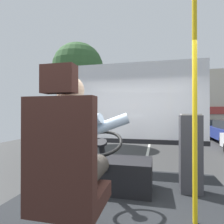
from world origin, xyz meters
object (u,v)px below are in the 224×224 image
at_px(steering_console, 110,173).
at_px(handrail_pole, 195,109).
at_px(driver_seat, 66,179).
at_px(bus_driver, 74,148).
at_px(parked_car_green, 192,124).
at_px(fare_box, 191,153).
at_px(parked_car_charcoal, 205,127).

xyz_separation_m(steering_console, handrail_pole, (0.95, -0.59, 0.84)).
relative_size(driver_seat, bus_driver, 1.61).
distance_m(bus_driver, handrail_pole, 1.15).
height_order(bus_driver, parked_car_green, bus_driver).
distance_m(driver_seat, handrail_pole, 1.27).
xyz_separation_m(driver_seat, bus_driver, (0.00, 0.13, 0.19)).
height_order(handrail_pole, parked_car_green, handrail_pole).
height_order(bus_driver, steering_console, bus_driver).
distance_m(fare_box, parked_car_green, 20.06).
bearing_deg(steering_console, fare_box, 7.33).
height_order(handrail_pole, fare_box, handrail_pole).
distance_m(bus_driver, parked_car_green, 21.53).
height_order(driver_seat, parked_car_charcoal, driver_seat).
height_order(bus_driver, fare_box, bus_driver).
bearing_deg(fare_box, steering_console, -172.67).
bearing_deg(bus_driver, fare_box, 51.29).
relative_size(steering_console, parked_car_green, 0.28).
relative_size(bus_driver, parked_car_charcoal, 0.19).
height_order(driver_seat, steering_console, driver_seat).
height_order(bus_driver, handrail_pole, handrail_pole).
xyz_separation_m(handrail_pole, parked_car_green, (3.54, 20.48, -1.20)).
bearing_deg(steering_console, handrail_pole, -32.00).
relative_size(driver_seat, steering_console, 1.20).
xyz_separation_m(bus_driver, fare_box, (1.03, 1.29, -0.25)).
relative_size(bus_driver, steering_console, 0.75).
distance_m(driver_seat, parked_car_green, 21.65).
xyz_separation_m(bus_driver, parked_car_charcoal, (4.60, 15.88, -0.89)).
height_order(driver_seat, parked_car_green, driver_seat).
bearing_deg(handrail_pole, driver_seat, -144.12).
relative_size(parked_car_charcoal, parked_car_green, 1.10).
height_order(fare_box, parked_car_charcoal, fare_box).
bearing_deg(steering_console, driver_seat, -90.00).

